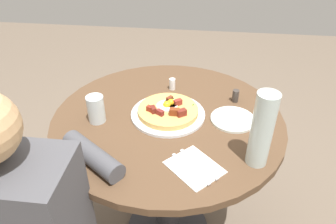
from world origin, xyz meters
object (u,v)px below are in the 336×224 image
object	(u,v)px
pizza_plate	(168,114)
water_bottle	(262,130)
breakfast_pizza	(168,110)
water_glass	(96,109)
knife	(190,169)
fork	(198,164)
bread_plate	(233,119)
salt_shaker	(172,84)
dining_table	(168,149)
pepper_shaker	(235,96)

from	to	relation	value
pizza_plate	water_bottle	world-z (taller)	water_bottle
pizza_plate	breakfast_pizza	bearing A→B (deg)	-0.82
breakfast_pizza	water_glass	xyz separation A→B (m)	(-0.28, -0.07, 0.03)
knife	fork	bearing A→B (deg)	-90.00
bread_plate	salt_shaker	bearing A→B (deg)	140.96
dining_table	fork	distance (m)	0.35
bread_plate	fork	size ratio (longest dim) A/B	0.99
dining_table	salt_shaker	world-z (taller)	salt_shaker
water_glass	dining_table	bearing A→B (deg)	12.13
knife	pepper_shaker	xyz separation A→B (m)	(0.17, 0.45, 0.02)
knife	pizza_plate	bearing A→B (deg)	-25.32
water_bottle	dining_table	bearing A→B (deg)	145.59
breakfast_pizza	knife	world-z (taller)	breakfast_pizza
dining_table	water_bottle	bearing A→B (deg)	-34.41
salt_shaker	dining_table	bearing A→B (deg)	-88.48
dining_table	salt_shaker	size ratio (longest dim) A/B	17.78
dining_table	pepper_shaker	bearing A→B (deg)	28.58
water_glass	pepper_shaker	bearing A→B (deg)	20.82
pizza_plate	water_glass	distance (m)	0.29
fork	pizza_plate	bearing A→B (deg)	-19.29
knife	water_glass	xyz separation A→B (m)	(-0.39, 0.23, 0.05)
knife	pepper_shaker	world-z (taller)	pepper_shaker
pizza_plate	water_bottle	bearing A→B (deg)	-35.69
fork	dining_table	bearing A→B (deg)	-18.25
dining_table	bread_plate	bearing A→B (deg)	1.46
pizza_plate	salt_shaker	xyz separation A→B (m)	(-0.01, 0.21, 0.02)
fork	knife	size ratio (longest dim) A/B	1.00
breakfast_pizza	water_bottle	size ratio (longest dim) A/B	0.91
fork	water_glass	world-z (taller)	water_glass
bread_plate	pepper_shaker	world-z (taller)	pepper_shaker
dining_table	bread_plate	world-z (taller)	bread_plate
breakfast_pizza	pepper_shaker	world-z (taller)	breakfast_pizza
breakfast_pizza	fork	bearing A→B (deg)	-64.20
knife	water_bottle	xyz separation A→B (m)	(0.22, 0.07, 0.13)
water_bottle	salt_shaker	world-z (taller)	water_bottle
water_glass	salt_shaker	bearing A→B (deg)	46.36
dining_table	water_glass	world-z (taller)	water_glass
breakfast_pizza	bread_plate	world-z (taller)	breakfast_pizza
fork	water_bottle	distance (m)	0.24
breakfast_pizza	water_glass	size ratio (longest dim) A/B	2.22
breakfast_pizza	knife	bearing A→B (deg)	-70.23
dining_table	bread_plate	size ratio (longest dim) A/B	5.29
water_glass	knife	bearing A→B (deg)	-31.23
bread_plate	water_glass	distance (m)	0.54
fork	water_glass	size ratio (longest dim) A/B	1.62
pizza_plate	knife	size ratio (longest dim) A/B	1.68
water_glass	bread_plate	bearing A→B (deg)	6.99
pepper_shaker	water_bottle	bearing A→B (deg)	-82.22
bread_plate	fork	bearing A→B (deg)	-114.57
pepper_shaker	breakfast_pizza	bearing A→B (deg)	-152.91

